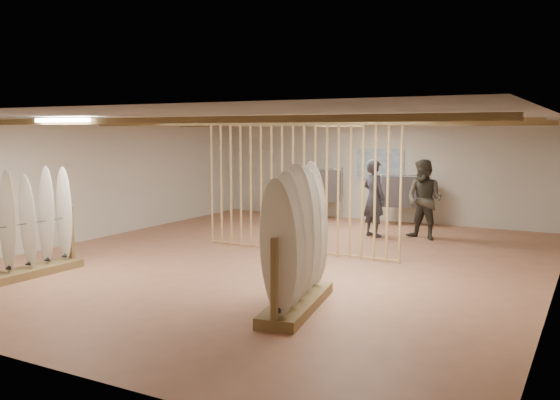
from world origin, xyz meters
The scene contains 16 objects.
floor centered at (0.00, 0.00, 0.00)m, with size 12.00×12.00×0.00m, color #AE7454.
ceiling centered at (0.00, 0.00, 2.80)m, with size 12.00×12.00×0.00m, color gray.
wall_back centered at (0.00, 6.00, 1.40)m, with size 12.00×12.00×0.00m, color beige.
wall_front centered at (0.00, -6.00, 1.40)m, with size 12.00×12.00×0.00m, color beige.
wall_left centered at (-5.00, 0.00, 1.40)m, with size 12.00×12.00×0.00m, color beige.
wall_right centered at (5.00, 0.00, 1.40)m, with size 12.00×12.00×0.00m, color beige.
ceiling_slats centered at (0.00, 0.00, 2.72)m, with size 9.50×6.12×0.10m, color olive.
light_panels centered at (0.00, 0.00, 2.74)m, with size 1.20×0.35×0.06m, color white.
bamboo_partition centered at (0.00, 0.80, 1.40)m, with size 4.45×0.05×2.78m.
poster centered at (0.00, 5.98, 1.60)m, with size 1.40×0.03×0.90m, color #2F61A6.
rack_left centered at (-3.27, -3.29, 0.64)m, with size 0.57×1.98×1.88m.
rack_right centered at (1.80, -2.79, 0.69)m, with size 0.92×2.19×2.02m.
clothing_rack_a centered at (-1.59, 5.12, 1.00)m, with size 1.37×0.75×1.53m.
clothing_rack_b centered at (0.93, 5.30, 0.93)m, with size 1.29×0.66×1.42m.
shopper_a centered at (0.74, 3.40, 1.07)m, with size 0.78×0.53×2.14m, color #2B2C34.
shopper_b centered at (1.92, 3.61, 1.07)m, with size 1.04×0.81×2.15m, color #39362C.
Camera 1 is at (5.56, -10.21, 2.55)m, focal length 38.00 mm.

